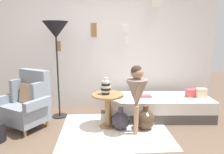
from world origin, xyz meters
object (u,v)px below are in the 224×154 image
object	(u,v)px
armchair	(28,102)
demijohn_near	(121,120)
side_table	(108,104)
floor_lamp	(56,33)
daybed	(159,107)
vase_striped	(106,87)
book_on_daybed	(146,96)
person_child	(137,91)
demijohn_far	(145,120)

from	to	relation	value
armchair	demijohn_near	distance (m)	1.58
side_table	floor_lamp	distance (m)	1.58
daybed	armchair	bearing A→B (deg)	-172.80
vase_striped	floor_lamp	bearing A→B (deg)	148.23
vase_striped	demijohn_near	size ratio (longest dim) A/B	0.74
side_table	book_on_daybed	world-z (taller)	side_table
armchair	floor_lamp	xyz separation A→B (m)	(0.43, 0.44, 1.15)
daybed	demijohn_near	distance (m)	0.93
side_table	person_child	distance (m)	0.59
armchair	side_table	size ratio (longest dim) A/B	1.67
side_table	book_on_daybed	bearing A→B (deg)	29.14
floor_lamp	book_on_daybed	xyz separation A→B (m)	(1.64, -0.13, -1.17)
person_child	book_on_daybed	distance (m)	0.80
vase_striped	book_on_daybed	distance (m)	0.92
armchair	side_table	distance (m)	1.34
person_child	demijohn_far	world-z (taller)	person_child
vase_striped	demijohn_far	size ratio (longest dim) A/B	0.70
side_table	floor_lamp	size ratio (longest dim) A/B	0.32
daybed	person_child	bearing A→B (deg)	-129.74
side_table	person_child	world-z (taller)	person_child
side_table	armchair	bearing A→B (deg)	176.05
book_on_daybed	demijohn_near	distance (m)	0.79
daybed	book_on_daybed	size ratio (longest dim) A/B	8.83
vase_striped	book_on_daybed	world-z (taller)	vase_striped
floor_lamp	book_on_daybed	distance (m)	2.02
vase_striped	demijohn_near	xyz separation A→B (m)	(0.24, -0.11, -0.54)
daybed	demijohn_far	distance (m)	0.64
vase_striped	floor_lamp	xyz separation A→B (m)	(-0.87, 0.54, 0.89)
person_child	vase_striped	bearing A→B (deg)	149.47
side_table	person_child	bearing A→B (deg)	-32.85
vase_striped	person_child	world-z (taller)	person_child
vase_striped	floor_lamp	size ratio (longest dim) A/B	0.16
floor_lamp	person_child	xyz separation A→B (m)	(1.34, -0.82, -0.88)
daybed	person_child	distance (m)	1.00
armchair	demijohn_near	bearing A→B (deg)	-7.62
daybed	floor_lamp	world-z (taller)	floor_lamp
book_on_daybed	daybed	bearing A→B (deg)	-5.02
side_table	book_on_daybed	size ratio (longest dim) A/B	2.64
demijohn_near	person_child	bearing A→B (deg)	-35.92
demijohn_near	vase_striped	bearing A→B (deg)	155.24
vase_striped	book_on_daybed	bearing A→B (deg)	28.17
person_child	book_on_daybed	bearing A→B (deg)	66.47
demijohn_far	side_table	bearing A→B (deg)	167.74
daybed	demijohn_far	world-z (taller)	demijohn_far
person_child	demijohn_far	distance (m)	0.58
vase_striped	book_on_daybed	xyz separation A→B (m)	(0.77, 0.41, -0.28)
side_table	demijohn_far	bearing A→B (deg)	-12.26
daybed	person_child	xyz separation A→B (m)	(-0.55, -0.66, 0.50)
book_on_daybed	demijohn_near	size ratio (longest dim) A/B	0.57
book_on_daybed	armchair	bearing A→B (deg)	-171.32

